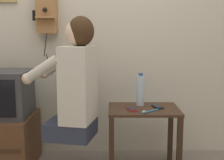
# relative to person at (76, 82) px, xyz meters

# --- Properties ---
(wall_back) EXTENTS (6.80, 0.05, 2.55)m
(wall_back) POSITION_rel_person_xyz_m (0.00, 0.51, 0.52)
(wall_back) COLOR beige
(wall_back) RESTS_ON ground_plane
(side_table) EXTENTS (0.57, 0.43, 0.53)m
(side_table) POSITION_rel_person_xyz_m (0.54, 0.06, -0.34)
(side_table) COLOR #382316
(side_table) RESTS_ON ground_plane
(person) EXTENTS (0.57, 0.47, 0.96)m
(person) POSITION_rel_person_xyz_m (0.00, 0.00, 0.00)
(person) COLOR #2D3347
(person) RESTS_ON ground_plane
(wall_phone_antique) EXTENTS (0.22, 0.19, 0.77)m
(wall_phone_antique) POSITION_rel_person_xyz_m (-0.30, 0.43, 0.55)
(wall_phone_antique) COLOR #9E6B3D
(cell_phone_held) EXTENTS (0.09, 0.14, 0.01)m
(cell_phone_held) POSITION_rel_person_xyz_m (0.44, 0.01, -0.22)
(cell_phone_held) COLOR maroon
(cell_phone_held) RESTS_ON side_table
(cell_phone_spare) EXTENTS (0.09, 0.14, 0.01)m
(cell_phone_spare) POSITION_rel_person_xyz_m (0.66, 0.08, -0.22)
(cell_phone_spare) COLOR black
(cell_phone_spare) RESTS_ON side_table
(water_bottle) EXTENTS (0.07, 0.07, 0.28)m
(water_bottle) POSITION_rel_person_xyz_m (0.53, 0.15, -0.10)
(water_bottle) COLOR #ADC6DB
(water_bottle) RESTS_ON side_table
(toothbrush) EXTENTS (0.14, 0.13, 0.02)m
(toothbrush) POSITION_rel_person_xyz_m (0.58, -0.07, -0.22)
(toothbrush) COLOR #338CD8
(toothbrush) RESTS_ON side_table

